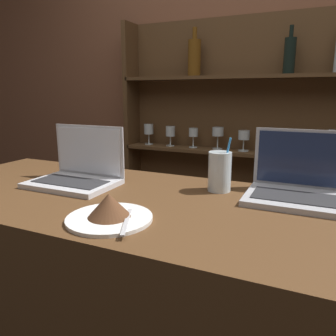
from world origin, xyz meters
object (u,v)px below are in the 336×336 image
object	(u,v)px
laptop_near	(78,172)
water_glass	(221,172)
cake_plate	(109,210)
laptop_far	(299,185)

from	to	relation	value
laptop_near	water_glass	bearing A→B (deg)	14.23
cake_plate	laptop_far	bearing A→B (deg)	42.20
laptop_far	water_glass	size ratio (longest dim) A/B	1.66
laptop_near	cake_plate	distance (m)	0.40
laptop_near	water_glass	size ratio (longest dim) A/B	1.66
laptop_far	water_glass	distance (m)	0.25
laptop_near	cake_plate	world-z (taller)	laptop_near
water_glass	laptop_far	bearing A→B (deg)	4.31
laptop_near	laptop_far	xyz separation A→B (m)	(0.75, 0.15, -0.00)
laptop_far	cake_plate	bearing A→B (deg)	-137.80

